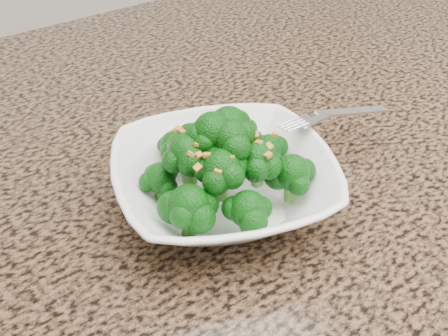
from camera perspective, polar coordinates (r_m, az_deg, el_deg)
cabinet at (r=1.11m, az=2.16°, el=-16.38°), size 1.55×0.95×0.87m
granite_counter at (r=0.81m, az=2.87°, el=3.47°), size 1.64×1.04×0.03m
bowl at (r=0.64m, az=0.00°, el=-1.41°), size 0.32×0.32×0.06m
broccoli_pile at (r=0.60m, az=0.00°, el=3.88°), size 0.22×0.22×0.08m
garlic_topping at (r=0.58m, az=0.00°, el=7.41°), size 0.13×0.13×0.01m
fork at (r=0.69m, az=9.81°, el=5.05°), size 0.19×0.06×0.01m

